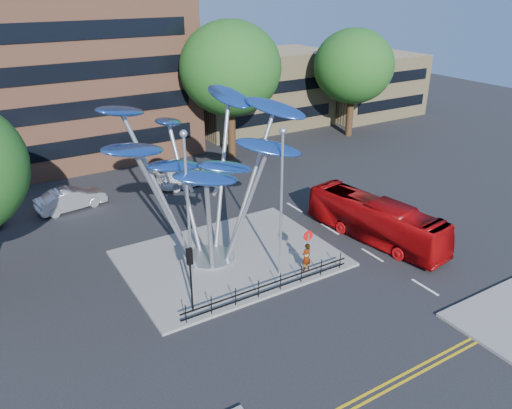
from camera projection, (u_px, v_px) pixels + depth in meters
ground at (305, 306)px, 25.09m from camera, size 120.00×120.00×0.00m
traffic_island at (230, 258)px, 29.25m from camera, size 12.00×9.00×0.15m
double_yellow_near at (392, 380)px, 20.42m from camera, size 40.00×0.12×0.01m
double_yellow_far at (397, 385)px, 20.19m from camera, size 40.00×0.12×0.01m
low_building_near at (260, 90)px, 54.38m from camera, size 15.00×8.00×8.00m
low_building_far at (368, 85)px, 59.68m from camera, size 12.00×8.00×7.00m
tree_right at (230, 69)px, 42.70m from camera, size 8.80×8.80×12.11m
tree_far at (354, 66)px, 49.73m from camera, size 8.00×8.00×10.81m
leaf_sculpture at (203, 147)px, 26.48m from camera, size 12.72×9.54×9.51m
street_lamp_left at (188, 204)px, 23.47m from camera, size 0.36×0.36×8.80m
street_lamp_right at (282, 191)px, 25.57m from camera, size 0.36×0.36×8.30m
traffic_light_island at (190, 266)px, 23.59m from camera, size 0.28×0.18×3.42m
no_entry_sign_island at (308, 244)px, 27.25m from camera, size 0.60×0.10×2.45m
pedestrian_railing_front at (270, 286)px, 25.71m from camera, size 10.00×0.06×1.00m
red_bus at (376, 220)px, 31.03m from camera, size 3.63×9.80×2.67m
pedestrian at (306, 257)px, 27.54m from camera, size 0.67×0.48×1.70m
parked_car_mid at (71, 199)px, 35.41m from camera, size 4.98×2.36×1.58m
parked_car_right at (188, 176)px, 39.63m from camera, size 5.20×2.26×1.49m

